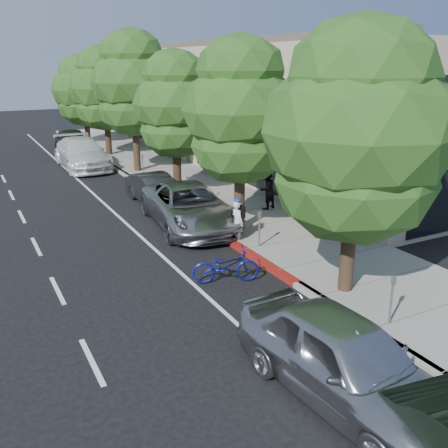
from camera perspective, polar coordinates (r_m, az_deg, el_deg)
ground at (r=15.47m, az=6.18°, el=-5.72°), size 120.00×120.00×0.00m
sidewalk at (r=23.04m, az=-0.15°, el=2.67°), size 4.60×56.00×0.15m
curb at (r=22.11m, az=-5.43°, el=1.91°), size 0.30×56.00×0.15m
curb_red_segment at (r=16.21m, az=4.21°, el=-4.23°), size 0.32×4.00×0.15m
storefront_building at (r=34.61m, az=2.91°, el=13.62°), size 10.00×36.00×7.00m
street_tree_0 at (r=13.28m, az=15.01°, el=9.82°), size 5.04×5.04×7.39m
street_tree_1 at (r=18.11m, az=1.87°, el=12.59°), size 4.21×4.21×7.19m
street_tree_2 at (r=23.51m, az=-5.60°, el=13.28°), size 3.89×3.89×6.81m
street_tree_3 at (r=29.08m, az=-10.36°, el=15.43°), size 4.69×4.69×8.00m
street_tree_4 at (r=34.86m, az=-13.47°, el=14.77°), size 4.70×4.70×7.30m
street_tree_5 at (r=40.70m, az=-15.70°, el=14.46°), size 4.89×4.89×6.83m
cyclist at (r=17.70m, az=1.53°, el=0.22°), size 0.43×0.60×1.57m
bicycle at (r=14.65m, az=0.19°, el=-4.80°), size 2.10×1.31×1.04m
silver_suv at (r=19.50m, az=-4.01°, el=2.02°), size 3.43×6.24×1.66m
dark_sedan at (r=22.89m, az=-7.83°, el=3.94°), size 1.70×4.17×1.35m
white_pickup at (r=31.62m, az=-15.94°, el=7.77°), size 2.51×6.18×1.79m
dark_suv_far at (r=35.69m, az=-16.96°, el=8.84°), size 2.83×5.65×1.85m
near_car_a at (r=10.05m, az=13.62°, el=-14.82°), size 2.39×5.15×1.71m
pedestrian at (r=21.40m, az=4.91°, el=3.92°), size 0.95×0.83×1.68m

